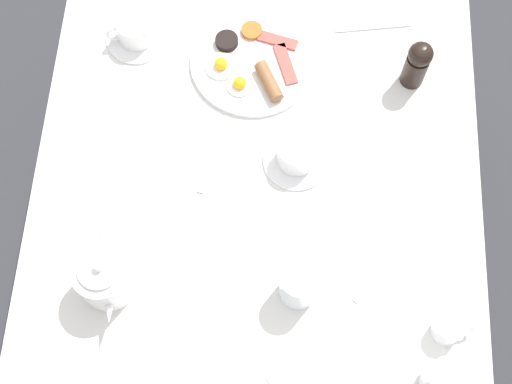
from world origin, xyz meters
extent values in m
plane|color=#333338|center=(0.00, 0.00, 0.00)|extent=(8.00, 8.00, 0.00)
cube|color=silver|center=(0.00, 0.00, 0.69)|extent=(0.94, 1.22, 0.03)
cylinder|color=brown|center=(-0.42, 0.56, 0.34)|extent=(0.04, 0.04, 0.67)
cylinder|color=brown|center=(0.42, 0.56, 0.34)|extent=(0.04, 0.04, 0.67)
cylinder|color=white|center=(-0.02, 0.32, 0.71)|extent=(0.28, 0.28, 0.01)
cylinder|color=white|center=(-0.09, 0.30, 0.72)|extent=(0.07, 0.07, 0.00)
sphere|color=yellow|center=(-0.09, 0.30, 0.73)|extent=(0.03, 0.03, 0.03)
cylinder|color=white|center=(-0.05, 0.25, 0.72)|extent=(0.06, 0.06, 0.00)
sphere|color=yellow|center=(-0.05, 0.25, 0.73)|extent=(0.03, 0.03, 0.03)
cylinder|color=brown|center=(0.01, 0.26, 0.73)|extent=(0.07, 0.10, 0.03)
cube|color=#B74C42|center=(0.05, 0.31, 0.72)|extent=(0.06, 0.11, 0.01)
cube|color=#B74C42|center=(0.03, 0.37, 0.72)|extent=(0.09, 0.05, 0.01)
cylinder|color=#D16023|center=(-0.03, 0.39, 0.72)|extent=(0.05, 0.05, 0.01)
cylinder|color=black|center=(-0.09, 0.36, 0.72)|extent=(0.05, 0.05, 0.02)
cone|color=white|center=(0.04, -0.38, 0.77)|extent=(0.06, 0.05, 0.05)
cylinder|color=white|center=(-0.28, -0.20, 0.76)|extent=(0.11, 0.11, 0.11)
cylinder|color=white|center=(-0.28, -0.20, 0.81)|extent=(0.08, 0.08, 0.01)
sphere|color=white|center=(-0.28, -0.20, 0.83)|extent=(0.02, 0.02, 0.02)
cone|color=white|center=(-0.26, -0.27, 0.77)|extent=(0.03, 0.06, 0.05)
torus|color=white|center=(-0.29, -0.15, 0.76)|extent=(0.03, 0.08, 0.08)
cylinder|color=white|center=(-0.29, 0.37, 0.71)|extent=(0.14, 0.14, 0.01)
cylinder|color=white|center=(-0.29, 0.37, 0.74)|extent=(0.08, 0.08, 0.06)
cylinder|color=tan|center=(-0.29, 0.37, 0.73)|extent=(0.07, 0.07, 0.04)
torus|color=white|center=(-0.33, 0.35, 0.74)|extent=(0.04, 0.02, 0.04)
cylinder|color=white|center=(0.08, 0.08, 0.71)|extent=(0.14, 0.14, 0.01)
cylinder|color=white|center=(0.08, 0.08, 0.74)|extent=(0.08, 0.08, 0.06)
cylinder|color=tan|center=(0.08, 0.08, 0.73)|extent=(0.07, 0.07, 0.04)
torus|color=white|center=(0.08, 0.13, 0.74)|extent=(0.01, 0.04, 0.04)
cylinder|color=white|center=(0.09, -0.20, 0.75)|extent=(0.08, 0.08, 0.10)
cylinder|color=white|center=(0.37, -0.36, 0.75)|extent=(0.08, 0.08, 0.09)
cylinder|color=white|center=(0.38, -0.26, 0.73)|extent=(0.06, 0.06, 0.05)
torus|color=white|center=(0.41, -0.26, 0.73)|extent=(0.04, 0.01, 0.04)
cylinder|color=black|center=(0.33, 0.30, 0.75)|extent=(0.05, 0.05, 0.08)
sphere|color=black|center=(0.33, 0.30, 0.81)|extent=(0.05, 0.05, 0.05)
cube|color=silver|center=(0.25, 0.43, 0.71)|extent=(0.18, 0.04, 0.00)
cube|color=silver|center=(0.26, -0.13, 0.71)|extent=(0.12, 0.17, 0.00)
cube|color=silver|center=(-0.10, 0.07, 0.71)|extent=(0.04, 0.14, 0.00)
camera|label=1|loc=(0.03, -0.54, 2.08)|focal=50.00mm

